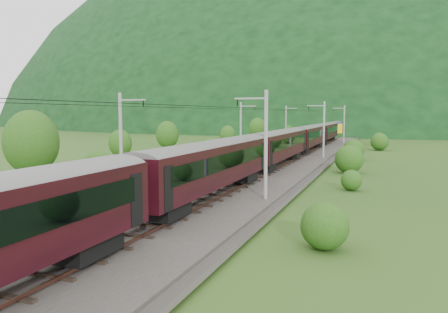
% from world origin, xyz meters
% --- Properties ---
extents(ground, '(600.00, 600.00, 0.00)m').
position_xyz_m(ground, '(0.00, 0.00, 0.00)').
color(ground, '#244716').
rests_on(ground, ground).
extents(railbed, '(14.00, 220.00, 0.30)m').
position_xyz_m(railbed, '(0.00, 10.00, 0.15)').
color(railbed, '#38332D').
rests_on(railbed, ground).
extents(track_left, '(2.40, 220.00, 0.27)m').
position_xyz_m(track_left, '(-2.40, 10.00, 0.37)').
color(track_left, brown).
rests_on(track_left, railbed).
extents(track_right, '(2.40, 220.00, 0.27)m').
position_xyz_m(track_right, '(2.40, 10.00, 0.37)').
color(track_right, brown).
rests_on(track_right, railbed).
extents(catenary_left, '(2.54, 192.28, 8.00)m').
position_xyz_m(catenary_left, '(-6.12, 32.00, 4.50)').
color(catenary_left, gray).
rests_on(catenary_left, railbed).
extents(catenary_right, '(2.54, 192.28, 8.00)m').
position_xyz_m(catenary_right, '(6.12, 32.00, 4.50)').
color(catenary_right, gray).
rests_on(catenary_right, railbed).
extents(overhead_wires, '(4.83, 198.00, 0.03)m').
position_xyz_m(overhead_wires, '(0.00, 10.00, 7.10)').
color(overhead_wires, black).
rests_on(overhead_wires, ground).
extents(mountain_main, '(504.00, 360.00, 244.00)m').
position_xyz_m(mountain_main, '(0.00, 260.00, 0.00)').
color(mountain_main, black).
rests_on(mountain_main, ground).
extents(mountain_ridge, '(336.00, 280.00, 132.00)m').
position_xyz_m(mountain_ridge, '(-120.00, 300.00, 0.00)').
color(mountain_ridge, black).
rests_on(mountain_ridge, ground).
extents(train, '(2.85, 159.91, 4.96)m').
position_xyz_m(train, '(2.40, 20.35, 3.40)').
color(train, black).
rests_on(train, ground).
extents(hazard_post_near, '(0.15, 0.15, 1.41)m').
position_xyz_m(hazard_post_near, '(-0.68, 56.70, 1.01)').
color(hazard_post_near, red).
rests_on(hazard_post_near, railbed).
extents(hazard_post_far, '(0.18, 0.18, 1.65)m').
position_xyz_m(hazard_post_far, '(0.40, 57.03, 1.13)').
color(hazard_post_far, red).
rests_on(hazard_post_far, railbed).
extents(signal, '(0.21, 0.21, 1.94)m').
position_xyz_m(signal, '(-4.12, 63.23, 1.44)').
color(signal, black).
rests_on(signal, railbed).
extents(vegetation_left, '(12.76, 145.61, 6.92)m').
position_xyz_m(vegetation_left, '(-14.36, 15.86, 2.58)').
color(vegetation_left, '#284C14').
rests_on(vegetation_left, ground).
extents(vegetation_right, '(6.24, 103.51, 2.82)m').
position_xyz_m(vegetation_right, '(12.13, 18.43, 1.30)').
color(vegetation_right, '#284C14').
rests_on(vegetation_right, ground).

